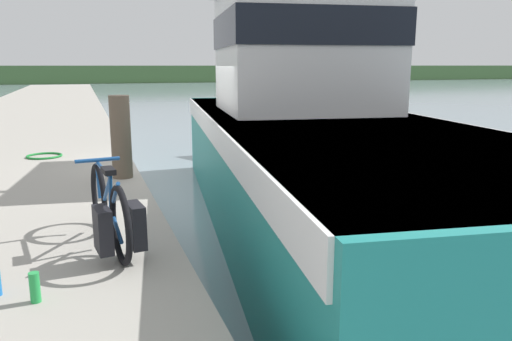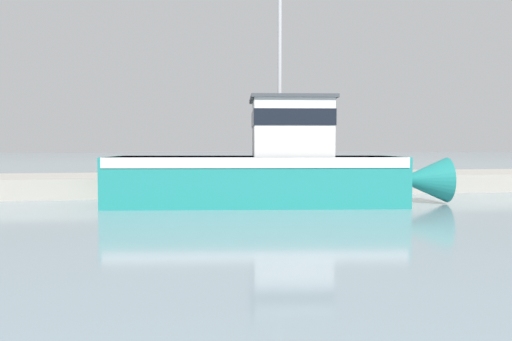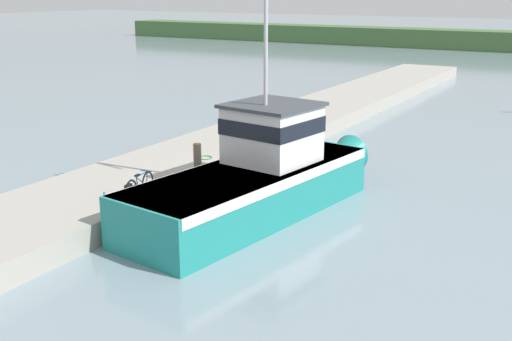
# 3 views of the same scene
# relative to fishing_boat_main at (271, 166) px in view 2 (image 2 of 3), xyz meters

# --- Properties ---
(ground_plane) EXTENTS (320.00, 320.00, 0.00)m
(ground_plane) POSITION_rel_fishing_boat_main_xyz_m (-1.69, 1.10, -1.37)
(ground_plane) COLOR gray
(dock_pier) EXTENTS (4.94, 80.00, 0.82)m
(dock_pier) POSITION_rel_fishing_boat_main_xyz_m (-5.18, 1.10, -0.96)
(dock_pier) COLOR #A39E93
(dock_pier) RESTS_ON ground_plane
(fishing_boat_main) EXTENTS (4.78, 12.41, 9.60)m
(fishing_boat_main) POSITION_rel_fishing_boat_main_xyz_m (0.00, 0.00, 0.00)
(fishing_boat_main) COLOR teal
(fishing_boat_main) RESTS_ON ground_plane
(bicycle_touring) EXTENTS (0.57, 1.75, 0.77)m
(bicycle_touring) POSITION_rel_fishing_boat_main_xyz_m (-3.32, -2.72, -0.19)
(bicycle_touring) COLOR black
(bicycle_touring) RESTS_ON dock_pier
(mooring_post) EXTENTS (0.30, 0.30, 1.25)m
(mooring_post) POSITION_rel_fishing_boat_main_xyz_m (-2.99, 0.43, 0.08)
(mooring_post) COLOR brown
(mooring_post) RESTS_ON dock_pier
(hose_coil) EXTENTS (0.65, 0.65, 0.04)m
(hose_coil) POSITION_rel_fishing_boat_main_xyz_m (-4.25, 2.72, -0.53)
(hose_coil) COLOR #197A2D
(hose_coil) RESTS_ON dock_pier
(water_bottle_on_curb) EXTENTS (0.06, 0.06, 0.20)m
(water_bottle_on_curb) POSITION_rel_fishing_boat_main_xyz_m (-4.21, -3.41, -0.44)
(water_bottle_on_curb) COLOR blue
(water_bottle_on_curb) RESTS_ON dock_pier
(water_bottle_by_bike) EXTENTS (0.07, 0.07, 0.23)m
(water_bottle_by_bike) POSITION_rel_fishing_boat_main_xyz_m (-3.93, -3.62, -0.43)
(water_bottle_by_bike) COLOR green
(water_bottle_by_bike) RESTS_ON dock_pier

